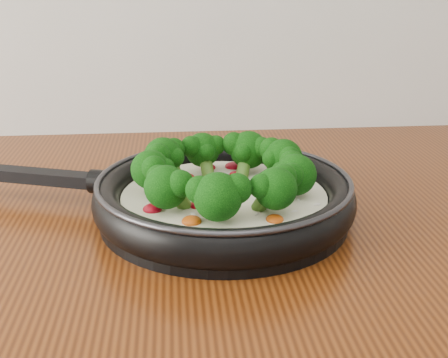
{
  "coord_description": "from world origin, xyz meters",
  "views": [
    {
      "loc": [
        -0.04,
        0.47,
        1.18
      ],
      "look_at": [
        0.01,
        1.1,
        0.95
      ],
      "focal_mm": 46.36,
      "sensor_mm": 36.0,
      "label": 1
    }
  ],
  "objects": [
    {
      "name": "skillet",
      "position": [
        0.01,
        1.1,
        0.93
      ],
      "size": [
        0.5,
        0.39,
        0.09
      ],
      "color": "black",
      "rests_on": "counter"
    }
  ]
}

